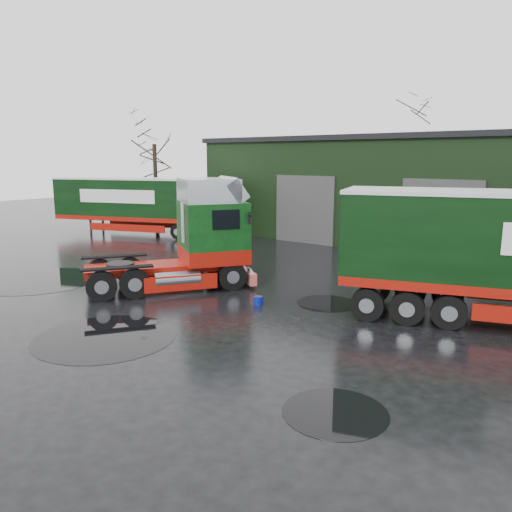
% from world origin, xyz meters
% --- Properties ---
extents(ground, '(100.00, 100.00, 0.00)m').
position_xyz_m(ground, '(0.00, 0.00, 0.00)').
color(ground, black).
extents(warehouse, '(32.40, 12.40, 6.30)m').
position_xyz_m(warehouse, '(2.00, 20.00, 3.16)').
color(warehouse, black).
rests_on(warehouse, ground).
extents(hero_tractor, '(6.27, 7.39, 4.30)m').
position_xyz_m(hero_tractor, '(-4.50, 1.63, 2.15)').
color(hero_tractor, '#0A340E').
rests_on(hero_tractor, ground).
extents(trailer_left, '(12.24, 6.76, 3.78)m').
position_xyz_m(trailer_left, '(-16.00, 10.00, 1.89)').
color(trailer_left, silver).
rests_on(trailer_left, ground).
extents(wash_bucket, '(0.40, 0.40, 0.30)m').
position_xyz_m(wash_bucket, '(-0.23, 2.09, 0.15)').
color(wash_bucket, '#071497').
rests_on(wash_bucket, ground).
extents(tree_left, '(4.40, 4.40, 8.50)m').
position_xyz_m(tree_left, '(-17.00, 12.00, 4.25)').
color(tree_left, black).
rests_on(tree_left, ground).
extents(tree_back_a, '(4.40, 4.40, 9.50)m').
position_xyz_m(tree_back_a, '(-6.00, 30.00, 4.75)').
color(tree_back_a, black).
rests_on(tree_back_a, ground).
extents(puddle_0, '(4.03, 4.03, 0.01)m').
position_xyz_m(puddle_0, '(-1.68, -3.14, 0.00)').
color(puddle_0, black).
rests_on(puddle_0, ground).
extents(puddle_1, '(2.14, 2.14, 0.01)m').
position_xyz_m(puddle_1, '(1.57, 3.74, 0.00)').
color(puddle_1, black).
rests_on(puddle_1, ground).
extents(puddle_2, '(4.85, 4.85, 0.01)m').
position_xyz_m(puddle_2, '(-9.60, -0.84, 0.00)').
color(puddle_2, black).
rests_on(puddle_2, ground).
extents(puddle_3, '(2.16, 2.16, 0.01)m').
position_xyz_m(puddle_3, '(5.61, -2.85, 0.00)').
color(puddle_3, black).
rests_on(puddle_3, ground).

